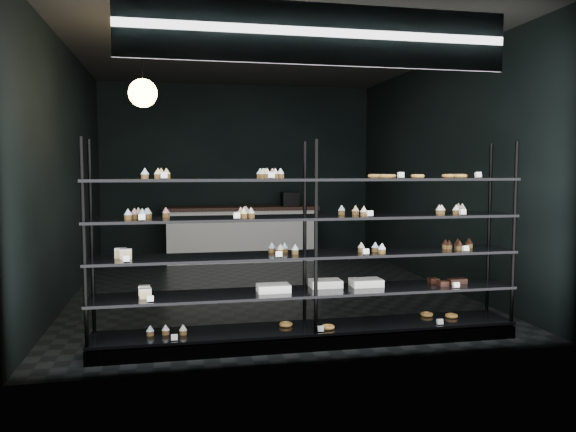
# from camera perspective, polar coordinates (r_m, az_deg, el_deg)

# --- Properties ---
(room) EXTENTS (5.01, 6.01, 3.20)m
(room) POSITION_cam_1_polar(r_m,az_deg,el_deg) (7.59, -2.44, 4.42)
(room) COLOR black
(room) RESTS_ON ground
(display_shelf) EXTENTS (4.00, 0.50, 1.91)m
(display_shelf) POSITION_cam_1_polar(r_m,az_deg,el_deg) (5.28, 1.93, -6.31)
(display_shelf) COLOR black
(display_shelf) RESTS_ON room
(signage) EXTENTS (3.30, 0.05, 0.50)m
(signage) POSITION_cam_1_polar(r_m,az_deg,el_deg) (4.85, 3.28, 17.94)
(signage) COLOR #0D0C3F
(signage) RESTS_ON room
(pendant_lamp) EXTENTS (0.30, 0.30, 0.88)m
(pendant_lamp) POSITION_cam_1_polar(r_m,az_deg,el_deg) (6.27, -14.54, 12.00)
(pendant_lamp) COLOR black
(pendant_lamp) RESTS_ON room
(service_counter) EXTENTS (2.74, 0.65, 1.23)m
(service_counter) POSITION_cam_1_polar(r_m,az_deg,el_deg) (10.13, -4.70, -1.73)
(service_counter) COLOR silver
(service_counter) RESTS_ON room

